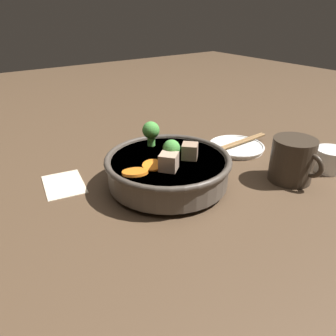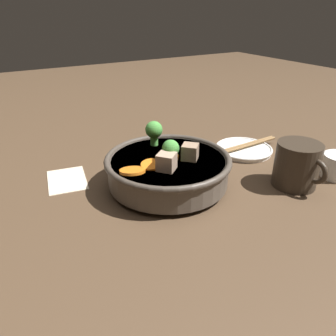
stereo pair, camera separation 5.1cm
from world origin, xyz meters
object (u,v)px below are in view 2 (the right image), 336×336
Objects in this scene: dark_mug at (297,165)px; side_saucer at (244,149)px; chopsticks_pair at (244,146)px; stirfry_bowl at (168,167)px.

side_saucer is at bearing 171.66° from dark_mug.
chopsticks_pair is (-0.18, 0.03, -0.03)m from dark_mug.
stirfry_bowl reaches higher than chopsticks_pair.
dark_mug is 0.54× the size of chopsticks_pair.
side_saucer is at bearing 101.34° from stirfry_bowl.
dark_mug is at bearing 59.90° from stirfry_bowl.
chopsticks_pair reaches higher than side_saucer.
stirfry_bowl is 0.26m from chopsticks_pair.
dark_mug is 0.18m from chopsticks_pair.
chopsticks_pair is at bearing 101.34° from stirfry_bowl.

